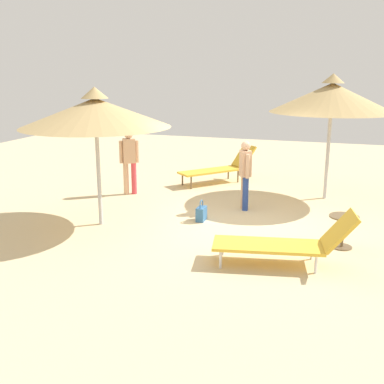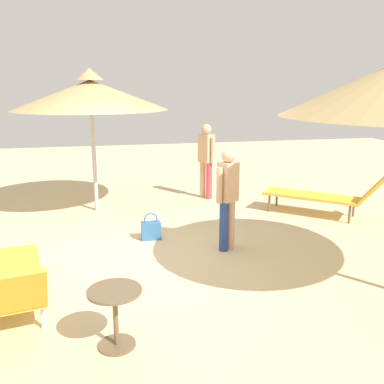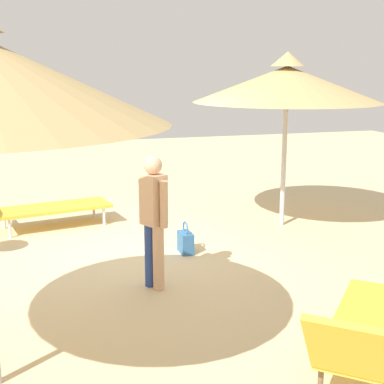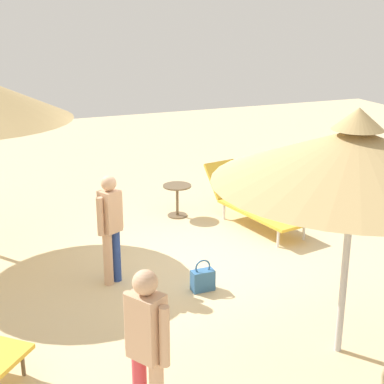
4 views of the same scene
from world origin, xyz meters
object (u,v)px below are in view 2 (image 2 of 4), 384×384
at_px(parasol_umbrella_front, 90,95).
at_px(handbag, 151,230).
at_px(lounge_chair_center, 11,280).
at_px(person_standing_back, 206,156).
at_px(person_standing_near_left, 228,194).
at_px(side_table_round, 115,308).
at_px(lounge_chair_far_left, 328,194).

xyz_separation_m(parasol_umbrella_front, handbag, (-1.87, -0.86, -2.09)).
relative_size(lounge_chair_center, handbag, 5.11).
xyz_separation_m(parasol_umbrella_front, person_standing_back, (0.47, -2.36, -1.32)).
distance_m(parasol_umbrella_front, person_standing_near_left, 3.48).
height_order(person_standing_near_left, person_standing_back, person_standing_back).
bearing_deg(person_standing_back, handbag, 147.28).
distance_m(person_standing_back, side_table_round, 5.61).
relative_size(lounge_chair_center, person_standing_near_left, 1.49).
xyz_separation_m(lounge_chair_center, lounge_chair_far_left, (2.49, -5.16, 0.04)).
xyz_separation_m(person_standing_near_left, side_table_round, (-2.13, 1.74, -0.47)).
relative_size(lounge_chair_center, lounge_chair_far_left, 1.12).
xyz_separation_m(parasol_umbrella_front, side_table_round, (-4.67, -0.19, -1.85)).
bearing_deg(parasol_umbrella_front, lounge_chair_center, 167.01).
distance_m(lounge_chair_center, lounge_chair_far_left, 5.72).
height_order(lounge_chair_far_left, person_standing_back, person_standing_back).
bearing_deg(side_table_round, handbag, -13.49).
relative_size(lounge_chair_far_left, person_standing_back, 1.27).
bearing_deg(lounge_chair_center, person_standing_back, -36.99).
height_order(lounge_chair_center, handbag, lounge_chair_center).
relative_size(parasol_umbrella_front, lounge_chair_far_left, 1.41).
bearing_deg(side_table_round, parasol_umbrella_front, 2.27).
height_order(lounge_chair_center, lounge_chair_far_left, lounge_chair_far_left).
bearing_deg(person_standing_back, lounge_chair_center, 143.01).
bearing_deg(handbag, person_standing_back, -32.72).
height_order(person_standing_near_left, handbag, person_standing_near_left).
bearing_deg(person_standing_near_left, lounge_chair_center, 114.71).
distance_m(person_standing_near_left, side_table_round, 2.79).
distance_m(lounge_chair_far_left, person_standing_back, 2.68).
xyz_separation_m(person_standing_back, side_table_round, (-5.14, 2.18, -0.53)).
height_order(parasol_umbrella_front, lounge_chair_far_left, parasol_umbrella_front).
bearing_deg(person_standing_near_left, person_standing_back, -8.21).
bearing_deg(parasol_umbrella_front, person_standing_back, -78.72).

